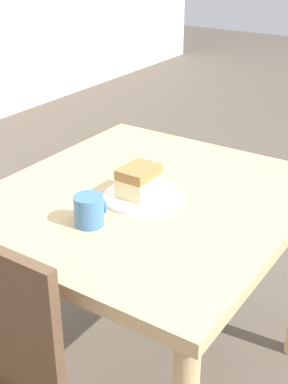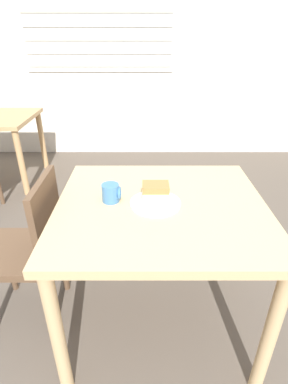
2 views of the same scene
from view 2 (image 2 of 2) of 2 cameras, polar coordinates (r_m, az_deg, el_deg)
ground_plane at (r=1.72m, az=1.27°, el=-30.51°), size 14.00×14.00×0.00m
wall_back at (r=3.92m, az=0.22°, el=27.43°), size 10.00×0.10×2.80m
dining_table_near at (r=1.46m, az=2.99°, el=-5.88°), size 0.98×0.89×0.76m
chair_near_window at (r=1.71m, az=-21.16°, el=-9.69°), size 0.39×0.39×0.86m
plate at (r=1.39m, az=1.97°, el=-2.15°), size 0.24×0.24×0.01m
cake_slice at (r=1.38m, az=1.99°, el=-0.10°), size 0.12×0.09×0.09m
coffee_mug at (r=1.41m, az=-6.45°, el=-0.17°), size 0.09×0.08×0.09m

